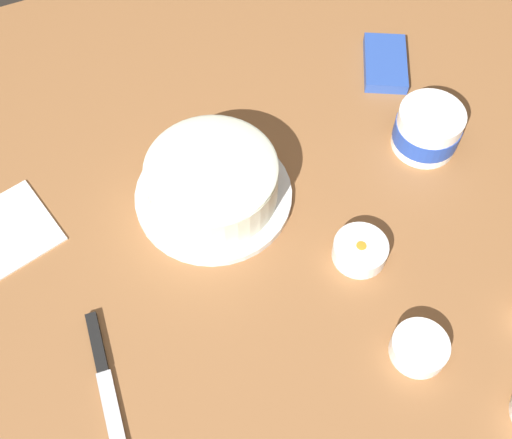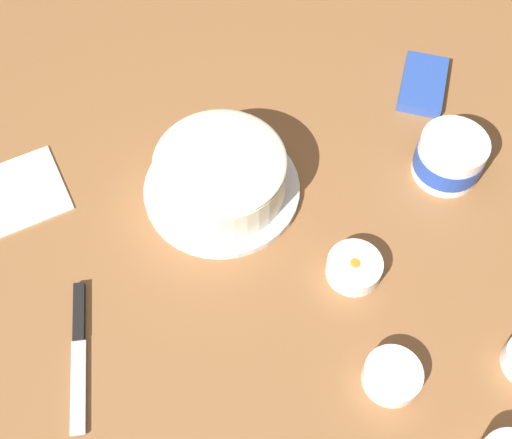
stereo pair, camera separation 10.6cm
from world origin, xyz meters
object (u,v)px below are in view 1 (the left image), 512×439
at_px(spreading_knife, 103,372).
at_px(paper_napkin, 6,232).
at_px(frosted_cake, 212,182).
at_px(frosting_tub, 428,129).
at_px(sprinkle_bowl_pink, 419,348).
at_px(sprinkle_bowl_orange, 360,250).
at_px(candy_box_lower, 385,63).

distance_m(spreading_knife, paper_napkin, 0.31).
distance_m(frosted_cake, frosting_tub, 0.39).
xyz_separation_m(frosting_tub, sprinkle_bowl_pink, (-0.34, 0.22, -0.03)).
xyz_separation_m(frosted_cake, frosting_tub, (-0.05, -0.39, -0.00)).
distance_m(frosting_tub, sprinkle_bowl_orange, 0.27).
bearing_deg(spreading_knife, frosting_tub, -74.93).
height_order(frosting_tub, sprinkle_bowl_orange, frosting_tub).
bearing_deg(paper_napkin, sprinkle_bowl_orange, -118.13).
height_order(frosted_cake, sprinkle_bowl_pink, frosted_cake).
height_order(sprinkle_bowl_orange, candy_box_lower, sprinkle_bowl_orange).
bearing_deg(sprinkle_bowl_pink, sprinkle_bowl_orange, 0.33).
bearing_deg(sprinkle_bowl_orange, frosting_tub, -54.39).
bearing_deg(paper_napkin, spreading_knife, -165.25).
xyz_separation_m(frosting_tub, candy_box_lower, (0.20, -0.03, -0.03)).
distance_m(frosted_cake, candy_box_lower, 0.45).
bearing_deg(frosting_tub, sprinkle_bowl_orange, 125.61).
bearing_deg(frosted_cake, sprinkle_bowl_pink, -155.34).
bearing_deg(sprinkle_bowl_pink, spreading_knife, 70.12).
bearing_deg(frosting_tub, paper_napkin, 80.62).
bearing_deg(paper_napkin, candy_box_lower, -84.50).
xyz_separation_m(frosted_cake, candy_box_lower, (0.15, -0.42, -0.04)).
bearing_deg(candy_box_lower, spreading_knife, 146.16).
height_order(frosted_cake, frosting_tub, frosted_cake).
distance_m(sprinkle_bowl_orange, candy_box_lower, 0.43).
height_order(frosted_cake, spreading_knife, frosted_cake).
bearing_deg(paper_napkin, sprinkle_bowl_pink, -131.39).
bearing_deg(spreading_knife, candy_box_lower, -61.62).
bearing_deg(candy_box_lower, paper_napkin, 123.27).
bearing_deg(frosting_tub, sprinkle_bowl_pink, 147.26).
height_order(frosted_cake, candy_box_lower, frosted_cake).
bearing_deg(sprinkle_bowl_pink, frosted_cake, 24.66).
distance_m(frosting_tub, paper_napkin, 0.75).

